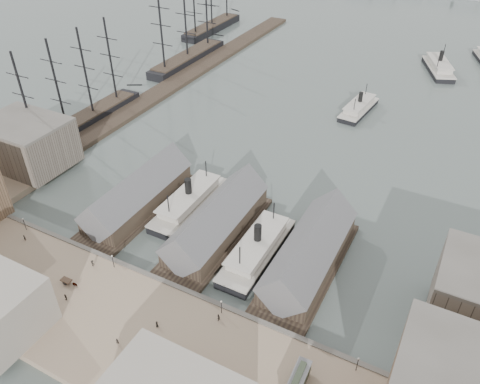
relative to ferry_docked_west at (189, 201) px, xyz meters
The scene contains 26 objects.
ground 26.92m from the ferry_docked_west, 60.99° to the right, with size 900.00×900.00×0.00m, color #4B5753.
quay 45.37m from the ferry_docked_west, 73.34° to the right, with size 180.00×30.00×2.00m, color gray.
seawall 31.48m from the ferry_docked_west, 65.59° to the right, with size 180.00×1.20×2.30m, color #59544C.
west_wharf 94.28m from the ferry_docked_west, 125.69° to the left, with size 10.00×220.00×1.60m, color #2D231C.
ferry_shed_west 14.72m from the ferry_docked_west, 153.21° to the right, with size 14.00×42.00×12.60m.
ferry_shed_center 14.72m from the ferry_docked_west, 26.79° to the right, with size 14.00×42.00×12.60m.
ferry_shed_east 39.61m from the ferry_docked_west, ahead, with size 14.00×42.00×12.60m.
warehouse_west_back 57.63m from the ferry_docked_west, behind, with size 26.00×20.00×14.00m, color #60564C.
lamp_post_far_w 44.22m from the ferry_docked_west, 136.43° to the right, with size 0.44×0.44×3.92m.
lamp_post_near_w 30.59m from the ferry_docked_west, 93.76° to the right, with size 0.44×0.44×3.92m.
lamp_post_near_e 41.42m from the ferry_docked_west, 47.39° to the right, with size 0.44×0.44×3.92m.
lamp_post_far_e 65.54m from the ferry_docked_west, 27.69° to the right, with size 0.44×0.44×3.92m.
ferry_docked_west is the anchor object (origin of this frame).
ferry_docked_east 27.41m from the ferry_docked_west, 18.47° to the right, with size 8.86×29.54×10.55m.
ferry_open_near 88.00m from the ferry_docked_west, 73.26° to the left, with size 10.05×25.88×9.02m.
ferry_open_mid 151.38m from the ferry_docked_west, 72.21° to the left, with size 19.45×30.78×10.58m.
sailing_ship_near 67.27m from the ferry_docked_west, 159.89° to the left, with size 8.60×59.28×35.38m.
sailing_ship_mid 118.20m from the ferry_docked_west, 123.26° to the left, with size 9.49×54.84×39.02m.
sailing_ship_far 170.05m from the ferry_docked_west, 118.44° to the left, with size 9.21×51.14×37.84m.
horse_cart_center 40.29m from the ferry_docked_west, 99.49° to the right, with size 4.79×1.53×1.48m.
pedestrian_0 44.31m from the ferry_docked_west, 130.76° to the right, with size 0.63×0.46×1.72m, color black.
pedestrian_2 33.20m from the ferry_docked_west, 101.90° to the right, with size 1.12×0.64×1.73m, color black.
pedestrian_3 43.74m from the ferry_docked_west, 96.27° to the right, with size 1.03×0.43×1.75m, color black.
pedestrian_4 43.74m from the ferry_docked_west, 66.07° to the right, with size 0.78×0.51×1.59m, color black.
pedestrian_5 49.10m from the ferry_docked_west, 74.43° to the right, with size 0.61×0.44×1.66m, color black.
pedestrian_6 43.13m from the ferry_docked_west, 48.87° to the right, with size 0.86×0.67×1.78m, color black.
Camera 1 is at (50.03, -64.69, 83.06)m, focal length 35.00 mm.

